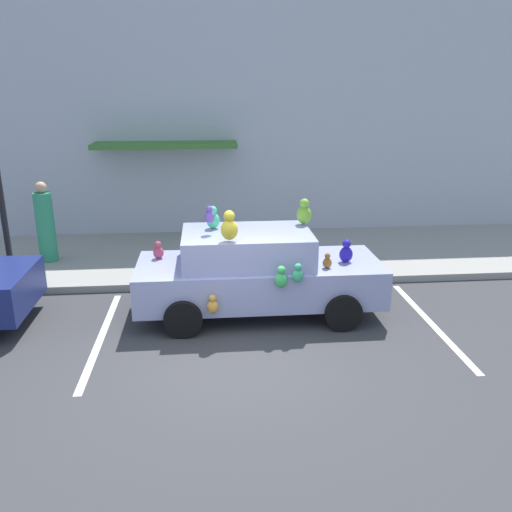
% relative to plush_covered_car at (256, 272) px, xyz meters
% --- Properties ---
extents(ground_plane, '(60.00, 60.00, 0.00)m').
position_rel_plush_covered_car_xyz_m(ground_plane, '(-0.48, -1.73, -0.80)').
color(ground_plane, '#38383A').
extents(sidewalk, '(24.00, 4.00, 0.15)m').
position_rel_plush_covered_car_xyz_m(sidewalk, '(-0.48, 3.27, -0.73)').
color(sidewalk, gray).
rests_on(sidewalk, ground).
extents(storefront_building, '(24.00, 1.25, 6.40)m').
position_rel_plush_covered_car_xyz_m(storefront_building, '(-0.50, 5.41, 2.39)').
color(storefront_building, '#B2B7C1').
rests_on(storefront_building, ground).
extents(parking_stripe_front, '(0.12, 3.60, 0.01)m').
position_rel_plush_covered_car_xyz_m(parking_stripe_front, '(3.02, -0.73, -0.80)').
color(parking_stripe_front, silver).
rests_on(parking_stripe_front, ground).
extents(parking_stripe_rear, '(0.12, 3.60, 0.01)m').
position_rel_plush_covered_car_xyz_m(parking_stripe_rear, '(-2.66, -0.73, -0.80)').
color(parking_stripe_rear, silver).
rests_on(parking_stripe_rear, ground).
extents(plush_covered_car, '(4.34, 1.98, 2.07)m').
position_rel_plush_covered_car_xyz_m(plush_covered_car, '(0.00, 0.00, 0.00)').
color(plush_covered_car, '#9297C3').
rests_on(plush_covered_car, ground).
extents(teddy_bear_on_sidewalk, '(0.39, 0.32, 0.74)m').
position_rel_plush_covered_car_xyz_m(teddy_bear_on_sidewalk, '(-1.11, 1.85, -0.31)').
color(teddy_bear_on_sidewalk, brown).
rests_on(teddy_bear_on_sidewalk, sidewalk).
extents(pedestrian_near_shopfront, '(0.40, 0.40, 1.82)m').
position_rel_plush_covered_car_xyz_m(pedestrian_near_shopfront, '(-4.48, 3.03, 0.19)').
color(pedestrian_near_shopfront, '#309268').
rests_on(pedestrian_near_shopfront, sidewalk).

